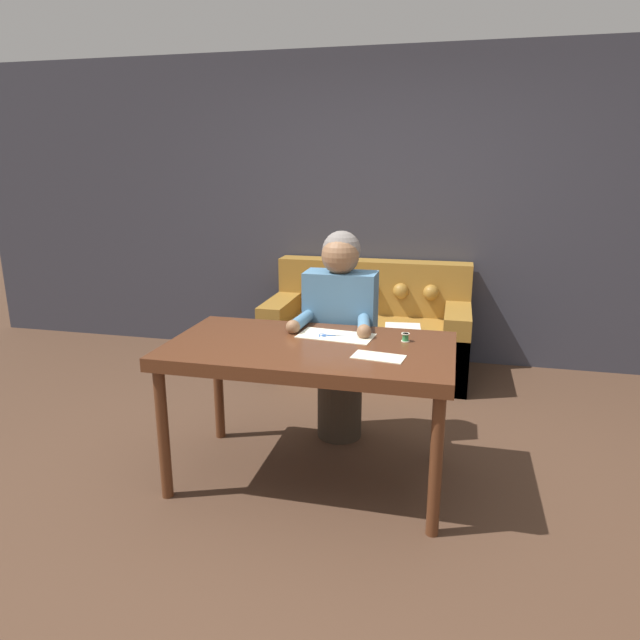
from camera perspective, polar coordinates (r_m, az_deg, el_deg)
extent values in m
plane|color=#4C3323|center=(3.24, 1.29, -16.00)|extent=(16.00, 16.00, 0.00)
cube|color=#383842|center=(4.99, 6.94, 10.82)|extent=(8.00, 0.06, 2.60)
cube|color=#562D19|center=(2.98, -1.04, -3.09)|extent=(1.48, 0.82, 0.07)
cylinder|color=#562D19|center=(3.06, -15.40, -10.98)|extent=(0.06, 0.06, 0.71)
cylinder|color=#562D19|center=(2.73, 11.50, -14.16)|extent=(0.06, 0.06, 0.71)
cylinder|color=#562D19|center=(3.63, -10.14, -6.38)|extent=(0.06, 0.06, 0.71)
cylinder|color=#562D19|center=(3.36, 12.00, -8.35)|extent=(0.06, 0.06, 0.71)
cube|color=olive|center=(4.75, 4.69, -2.65)|extent=(1.64, 0.84, 0.44)
cube|color=olive|center=(4.94, 5.36, 3.37)|extent=(1.64, 0.22, 0.45)
cube|color=olive|center=(4.88, -3.65, -1.16)|extent=(0.20, 0.84, 0.60)
cube|color=olive|center=(4.68, 13.44, -2.29)|extent=(0.20, 0.84, 0.60)
sphere|color=olive|center=(4.90, -0.60, 3.35)|extent=(0.13, 0.13, 0.13)
sphere|color=olive|center=(4.85, 2.24, 3.21)|extent=(0.13, 0.13, 0.13)
sphere|color=olive|center=(4.81, 5.14, 3.06)|extent=(0.13, 0.13, 0.13)
sphere|color=olive|center=(4.78, 8.08, 2.89)|extent=(0.13, 0.13, 0.13)
sphere|color=olive|center=(4.77, 11.04, 2.72)|extent=(0.13, 0.13, 0.13)
cube|color=white|center=(4.55, 8.28, -0.65)|extent=(0.30, 0.25, 0.00)
cylinder|color=#33281E|center=(3.64, 1.98, -7.88)|extent=(0.28, 0.28, 0.50)
cube|color=teal|center=(3.47, 2.06, 0.23)|extent=(0.43, 0.22, 0.57)
sphere|color=#896042|center=(3.37, 2.05, 6.46)|extent=(0.22, 0.22, 0.22)
sphere|color=slate|center=(3.39, 2.16, 7.00)|extent=(0.23, 0.23, 0.23)
cylinder|color=teal|center=(3.27, -1.91, -0.10)|extent=(0.09, 0.27, 0.07)
sphere|color=#896042|center=(3.15, -2.72, -0.70)|extent=(0.08, 0.08, 0.08)
cylinder|color=teal|center=(3.20, 4.41, -0.50)|extent=(0.11, 0.27, 0.07)
sphere|color=#896042|center=(3.07, 4.43, -1.17)|extent=(0.08, 0.08, 0.08)
cube|color=beige|center=(3.11, 1.61, -1.58)|extent=(0.43, 0.25, 0.00)
cube|color=beige|center=(2.78, 5.87, -3.68)|extent=(0.27, 0.16, 0.00)
cube|color=silver|center=(3.12, 2.73, -1.52)|extent=(0.11, 0.06, 0.00)
cube|color=#2D569E|center=(3.10, 0.94, -1.62)|extent=(0.08, 0.04, 0.00)
torus|color=#2D569E|center=(3.09, 0.23, -1.66)|extent=(0.04, 0.04, 0.01)
cube|color=silver|center=(3.10, 2.75, -1.64)|extent=(0.12, 0.02, 0.00)
cube|color=#2D569E|center=(3.11, 0.94, -1.55)|extent=(0.08, 0.02, 0.00)
torus|color=#2D569E|center=(3.12, 0.23, -1.51)|extent=(0.04, 0.04, 0.01)
cylinder|color=silver|center=(3.10, 1.65, -1.58)|extent=(0.01, 0.01, 0.01)
cylinder|color=#338C4C|center=(3.04, 8.54, -1.73)|extent=(0.03, 0.03, 0.04)
cylinder|color=beige|center=(3.03, 8.56, -1.36)|extent=(0.04, 0.04, 0.00)
cylinder|color=beige|center=(3.04, 8.53, -2.10)|extent=(0.04, 0.04, 0.00)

